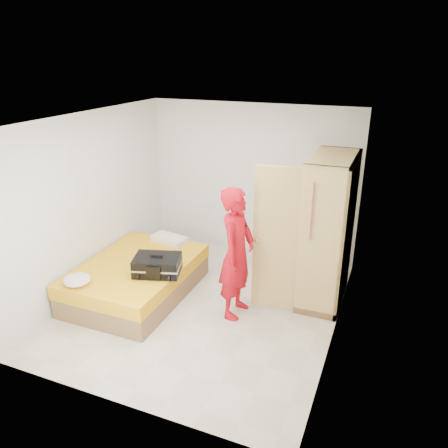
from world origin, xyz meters
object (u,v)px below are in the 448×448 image
at_px(round_cushion, 77,280).
at_px(person, 237,253).
at_px(bed, 137,279).
at_px(wardrobe, 324,234).
at_px(suitcase, 157,265).

bearing_deg(round_cushion, person, 25.25).
height_order(bed, wardrobe, wardrobe).
height_order(person, round_cushion, person).
bearing_deg(wardrobe, round_cushion, -149.10).
bearing_deg(bed, person, 3.31).
height_order(wardrobe, person, wardrobe).
relative_size(bed, wardrobe, 0.96).
relative_size(wardrobe, suitcase, 2.81).
bearing_deg(person, round_cushion, 116.58).
bearing_deg(person, bed, 94.65).
height_order(suitcase, round_cushion, suitcase).
relative_size(wardrobe, person, 1.17).
xyz_separation_m(person, suitcase, (-1.08, -0.22, -0.28)).
relative_size(person, suitcase, 2.40).
bearing_deg(bed, round_cushion, -114.73).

